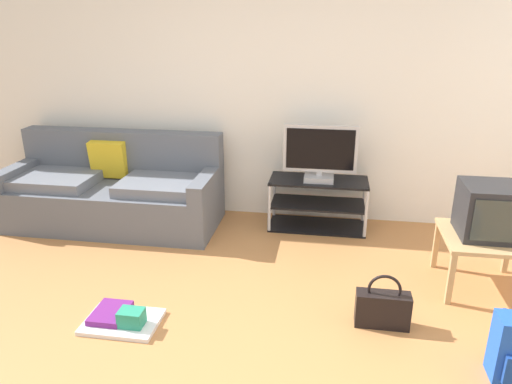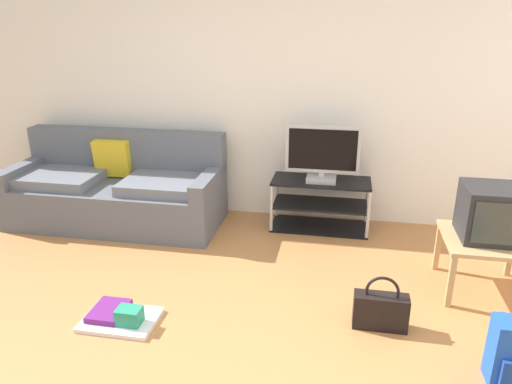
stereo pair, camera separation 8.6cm
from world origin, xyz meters
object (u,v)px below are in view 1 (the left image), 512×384
object	(u,v)px
floor_tray	(121,319)
handbag	(383,308)
side_table	(485,243)
crt_tv	(490,211)
couch	(114,191)
tv_stand	(318,204)
flat_tv	(320,154)

from	to	relation	value
floor_tray	handbag	bearing A→B (deg)	8.72
side_table	crt_tv	bearing A→B (deg)	90.00
side_table	handbag	bearing A→B (deg)	-141.23
couch	floor_tray	size ratio (longest dim) A/B	4.17
couch	tv_stand	distance (m)	1.99
floor_tray	crt_tv	bearing A→B (deg)	19.81
tv_stand	crt_tv	distance (m)	1.58
side_table	tv_stand	bearing A→B (deg)	143.49
tv_stand	flat_tv	xyz separation A→B (m)	(0.00, -0.02, 0.50)
flat_tv	side_table	size ratio (longest dim) A/B	1.13
couch	crt_tv	world-z (taller)	couch
handbag	couch	bearing A→B (deg)	151.40
flat_tv	side_table	bearing A→B (deg)	-35.84
crt_tv	floor_tray	xyz separation A→B (m)	(-2.46, -0.89, -0.58)
side_table	handbag	size ratio (longest dim) A/B	1.60
flat_tv	handbag	distance (m)	1.70
couch	flat_tv	distance (m)	2.03
side_table	crt_tv	xyz separation A→B (m)	(-0.00, 0.02, 0.25)
tv_stand	handbag	size ratio (longest dim) A/B	2.45
side_table	floor_tray	distance (m)	2.63
crt_tv	flat_tv	bearing A→B (deg)	144.65
side_table	floor_tray	size ratio (longest dim) A/B	1.23
handbag	crt_tv	bearing A→B (deg)	39.50
side_table	flat_tv	bearing A→B (deg)	144.16
couch	tv_stand	xyz separation A→B (m)	(1.97, 0.19, -0.08)
side_table	couch	bearing A→B (deg)	167.20
couch	flat_tv	size ratio (longest dim) A/B	3.00
couch	floor_tray	world-z (taller)	couch
tv_stand	flat_tv	size ratio (longest dim) A/B	1.36
crt_tv	floor_tray	world-z (taller)	crt_tv
couch	crt_tv	size ratio (longest dim) A/B	4.98
flat_tv	crt_tv	distance (m)	1.53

